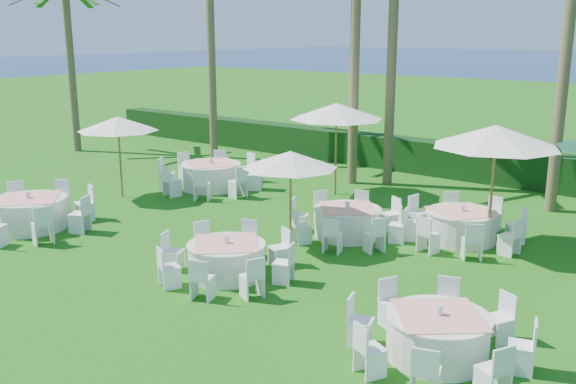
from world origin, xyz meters
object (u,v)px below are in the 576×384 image
object	(u,v)px
banquet_table_a	(30,213)
banquet_table_f	(461,225)
banquet_table_d	(211,175)
banquet_table_e	(347,221)
umbrella_a	(118,124)
umbrella_c	(337,111)
banquet_table_b	(227,259)
umbrella_d	(496,136)
banquet_table_c	(438,335)
umbrella_b	(291,160)

from	to	relation	value
banquet_table_a	banquet_table_f	distance (m)	11.13
banquet_table_d	banquet_table_e	distance (m)	6.50
umbrella_a	umbrella_c	distance (m)	6.75
banquet_table_d	banquet_table_a	bearing A→B (deg)	-95.98
banquet_table_b	banquet_table_d	bearing A→B (deg)	136.78
banquet_table_f	umbrella_d	size ratio (longest dim) A/B	1.03
banquet_table_a	umbrella_a	xyz separation A→B (m)	(-0.84, 3.64, 1.87)
banquet_table_c	umbrella_b	size ratio (longest dim) A/B	1.23
banquet_table_d	umbrella_a	bearing A→B (deg)	-120.94
umbrella_a	banquet_table_f	bearing A→B (deg)	12.93
umbrella_a	umbrella_d	size ratio (longest dim) A/B	0.85
banquet_table_b	banquet_table_c	size ratio (longest dim) A/B	0.99
banquet_table_f	umbrella_a	bearing A→B (deg)	-167.07
banquet_table_c	umbrella_a	world-z (taller)	umbrella_a
banquet_table_c	umbrella_a	bearing A→B (deg)	164.27
banquet_table_a	banquet_table_c	size ratio (longest dim) A/B	1.14
banquet_table_a	banquet_table_c	xyz separation A→B (m)	(11.47, 0.18, -0.06)
banquet_table_f	umbrella_d	world-z (taller)	umbrella_d
banquet_table_a	umbrella_d	distance (m)	11.92
banquet_table_f	umbrella_a	distance (m)	10.66
banquet_table_b	umbrella_d	world-z (taller)	umbrella_d
banquet_table_a	umbrella_c	bearing A→B (deg)	61.94
banquet_table_e	banquet_table_d	bearing A→B (deg)	166.19
banquet_table_a	umbrella_a	size ratio (longest dim) A/B	1.30
umbrella_a	umbrella_d	xyz separation A→B (m)	(10.95, 2.26, 0.40)
banquet_table_a	banquet_table_c	world-z (taller)	banquet_table_a
banquet_table_d	umbrella_d	distance (m)	9.73
banquet_table_e	umbrella_d	xyz separation A→B (m)	(3.15, 1.34, 2.31)
banquet_table_b	banquet_table_c	bearing A→B (deg)	-5.90
banquet_table_c	banquet_table_d	bearing A→B (deg)	151.24
umbrella_a	banquet_table_c	bearing A→B (deg)	-15.73
banquet_table_c	umbrella_c	world-z (taller)	umbrella_c
umbrella_b	umbrella_c	distance (m)	5.32
banquet_table_e	banquet_table_f	size ratio (longest dim) A/B	0.96
banquet_table_e	umbrella_a	distance (m)	8.08
banquet_table_b	banquet_table_f	distance (m)	6.07
umbrella_a	umbrella_d	distance (m)	11.19
umbrella_a	umbrella_b	bearing A→B (deg)	-4.21
banquet_table_c	umbrella_b	bearing A→B (deg)	150.54
umbrella_a	umbrella_d	world-z (taller)	umbrella_d
banquet_table_d	umbrella_c	xyz separation A→B (m)	(3.64, 1.91, 2.20)
umbrella_b	umbrella_d	size ratio (longest dim) A/B	0.78
banquet_table_a	umbrella_d	bearing A→B (deg)	30.32
umbrella_b	umbrella_c	bearing A→B (deg)	111.91
banquet_table_a	umbrella_b	bearing A→B (deg)	26.52
banquet_table_a	umbrella_c	size ratio (longest dim) A/B	1.12
umbrella_c	umbrella_b	bearing A→B (deg)	-68.09
banquet_table_b	banquet_table_f	xyz separation A→B (m)	(2.97, 5.29, 0.02)
banquet_table_e	umbrella_c	size ratio (longest dim) A/B	1.01
banquet_table_b	banquet_table_d	world-z (taller)	banquet_table_d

